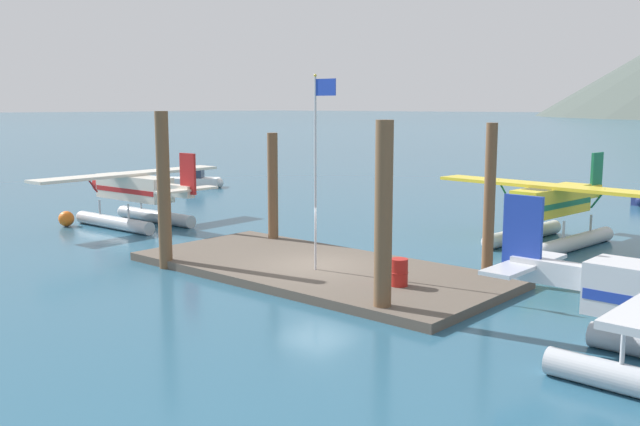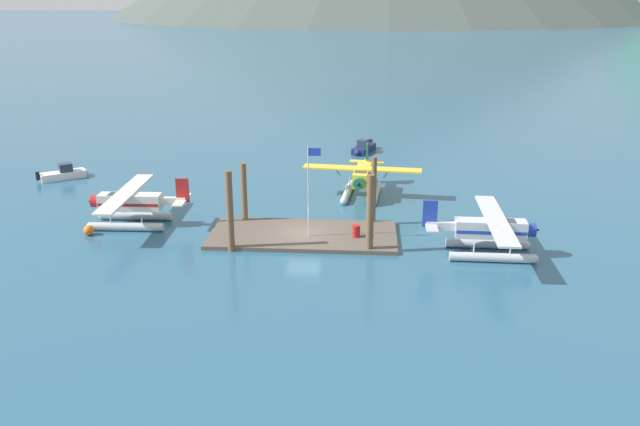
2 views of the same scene
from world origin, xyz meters
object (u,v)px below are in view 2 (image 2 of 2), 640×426
Objects in this scene: fuel_drum at (356,231)px; seaplane_silver_stbd_aft at (491,234)px; flagpole at (310,181)px; seaplane_yellow_bow_right at (362,179)px; boat_white_open_west at (64,174)px; seaplane_cream_port_fwd at (130,206)px; boat_navy_open_north at (363,148)px; mooring_buoy at (89,230)px.

seaplane_silver_stbd_aft reaches higher than fuel_drum.
seaplane_yellow_bow_right is (3.65, 11.07, -2.88)m from flagpole.
seaplane_silver_stbd_aft is 41.55m from boat_white_open_west.
seaplane_silver_stbd_aft is at bearing -12.65° from fuel_drum.
seaplane_cream_port_fwd is 2.45× the size of boat_white_open_west.
boat_navy_open_north is (-0.03, 16.82, -1.09)m from seaplane_yellow_bow_right.
flagpole reaches higher than seaplane_silver_stbd_aft.
flagpole is 14.62m from seaplane_cream_port_fwd.
flagpole is 17.11m from mooring_buoy.
boat_navy_open_north reaches higher than fuel_drum.
mooring_buoy is at bearing -135.63° from seaplane_cream_port_fwd.
seaplane_cream_port_fwd is (-14.18, 2.10, -2.88)m from flagpole.
fuel_drum is 20.00m from mooring_buoy.
seaplane_yellow_bow_right is at bearing 29.26° from mooring_buoy.
seaplane_yellow_bow_right is 1.01× the size of seaplane_silver_stbd_aft.
mooring_buoy is 3.61m from seaplane_cream_port_fwd.
boat_navy_open_north is at bearing 89.50° from fuel_drum.
seaplane_cream_port_fwd is at bearing -124.61° from boat_navy_open_north.
mooring_buoy is at bearing -179.01° from flagpole.
seaplane_yellow_bow_right is (20.27, 11.36, 1.19)m from mooring_buoy.
flagpole is 8.79× the size of mooring_buoy.
seaplane_yellow_bow_right reaches higher than fuel_drum.
seaplane_yellow_bow_right and seaplane_silver_stbd_aft have the same top height.
seaplane_cream_port_fwd is at bearing 173.46° from fuel_drum.
fuel_drum reaches higher than mooring_buoy.
seaplane_silver_stbd_aft reaches higher than boat_navy_open_north.
seaplane_yellow_bow_right is 1.00× the size of seaplane_cream_port_fwd.
seaplane_yellow_bow_right is 15.85m from seaplane_silver_stbd_aft.
boat_white_open_west is at bearing 153.02° from fuel_drum.
fuel_drum is 0.21× the size of boat_white_open_west.
boat_white_open_west is (-28.77, 14.65, -0.25)m from fuel_drum.
seaplane_cream_port_fwd is at bearing -48.40° from boat_white_open_west.
boat_white_open_west is at bearing 156.26° from seaplane_silver_stbd_aft.
boat_navy_open_north reaches higher than mooring_buoy.
fuel_drum is 0.08× the size of seaplane_yellow_bow_right.
seaplane_yellow_bow_right is at bearing 71.74° from flagpole.
mooring_buoy is at bearing -150.74° from seaplane_yellow_bow_right.
seaplane_silver_stbd_aft is at bearing -23.74° from boat_white_open_west.
seaplane_yellow_bow_right is 16.85m from boat_navy_open_north.
flagpole is at bearing -108.26° from seaplane_yellow_bow_right.
boat_white_open_west reaches higher than fuel_drum.
fuel_drum is 1.14× the size of mooring_buoy.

